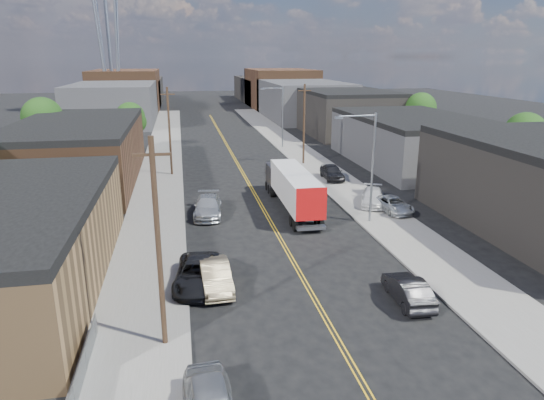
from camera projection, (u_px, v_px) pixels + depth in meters
name	position (u px, v px, depth m)	size (l,w,h in m)	color
ground	(230.00, 150.00, 71.62)	(260.00, 260.00, 0.00)	black
centerline	(242.00, 172.00, 57.48)	(0.32, 120.00, 0.01)	gold
sidewalk_left	(161.00, 175.00, 55.77)	(5.00, 140.00, 0.15)	slate
sidewalk_right	(320.00, 168.00, 59.15)	(5.00, 140.00, 0.15)	slate
warehouse_brown	(78.00, 152.00, 52.40)	(12.00, 26.00, 6.60)	#4A2F1D
industrial_right_b	(413.00, 140.00, 61.47)	(14.00, 24.00, 6.10)	#343437
industrial_right_c	(346.00, 112.00, 85.76)	(14.00, 22.00, 7.60)	black
skyline_left_a	(115.00, 103.00, 99.90)	(16.00, 30.00, 8.00)	#343437
skyline_right_a	(303.00, 100.00, 107.02)	(16.00, 30.00, 8.00)	#343437
skyline_left_b	(126.00, 90.00, 123.17)	(16.00, 26.00, 10.00)	#4A2F1D
skyline_right_b	(280.00, 88.00, 130.29)	(16.00, 26.00, 10.00)	#4A2F1D
skyline_left_c	(134.00, 91.00, 142.44)	(16.00, 40.00, 7.00)	black
skyline_right_c	(267.00, 89.00, 149.56)	(16.00, 40.00, 7.00)	black
streetlight_near	(368.00, 160.00, 38.48)	(3.39, 0.25, 9.00)	gray
streetlight_far	(280.00, 112.00, 71.46)	(3.39, 0.25, 9.00)	gray
utility_pole_left_near	(158.00, 244.00, 21.59)	(1.60, 0.26, 10.00)	black
utility_pole_left_far	(169.00, 131.00, 54.57)	(1.60, 0.26, 10.00)	black
utility_pole_right	(304.00, 124.00, 60.31)	(1.60, 0.26, 10.00)	black
tree_left_mid	(43.00, 120.00, 61.09)	(5.10, 5.04, 8.37)	black
tree_left_far	(131.00, 119.00, 69.72)	(4.35, 4.20, 6.97)	black
tree_right_near	(525.00, 136.00, 52.97)	(4.60, 4.48, 7.44)	black
tree_right_far	(421.00, 110.00, 75.49)	(4.85, 4.76, 7.91)	black
semi_truck	(291.00, 185.00, 43.43)	(2.54, 14.07, 3.67)	silver
car_left_b	(215.00, 276.00, 28.47)	(1.68, 4.81, 1.59)	#837456
car_left_c	(198.00, 274.00, 28.80)	(2.61, 5.66, 1.57)	black
car_left_d	(208.00, 207.00, 41.60)	(2.28, 5.62, 1.63)	#A9ACAE
car_right_oncoming	(408.00, 290.00, 26.91)	(1.55, 4.46, 1.47)	black
car_right_lot_a	(393.00, 204.00, 42.28)	(2.17, 4.70, 1.31)	#B2B6B7
car_right_lot_b	(373.00, 197.00, 44.29)	(2.00, 4.92, 1.43)	silver
car_right_lot_c	(332.00, 172.00, 53.42)	(1.92, 4.78, 1.63)	black
car_ahead_truck	(284.00, 170.00, 55.22)	(2.51, 5.43, 1.51)	black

